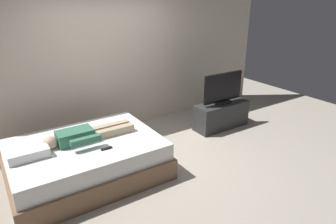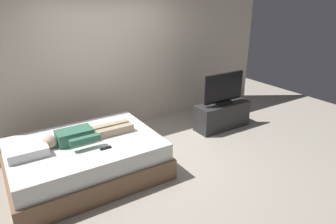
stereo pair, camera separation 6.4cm
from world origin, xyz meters
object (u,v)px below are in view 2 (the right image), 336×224
at_px(tv_stand, 222,116).
at_px(tv, 224,89).
at_px(pillow, 27,151).
at_px(remote, 106,148).
at_px(bed, 86,159).
at_px(person, 84,135).

xyz_separation_m(tv_stand, tv, (0.00, 0.00, 0.53)).
height_order(pillow, tv_stand, pillow).
xyz_separation_m(pillow, tv_stand, (3.48, 0.22, -0.35)).
relative_size(remote, tv_stand, 0.14).
relative_size(bed, pillow, 4.33).
distance_m(pillow, person, 0.75).
distance_m(bed, person, 0.36).
bearing_deg(remote, bed, 116.90).
xyz_separation_m(person, tv, (2.73, 0.17, 0.16)).
height_order(tv_stand, tv, tv).
distance_m(bed, tv_stand, 2.77).
relative_size(bed, tv, 2.36).
height_order(pillow, remote, pillow).
bearing_deg(remote, person, 110.47).
xyz_separation_m(bed, person, (0.03, 0.05, 0.36)).
height_order(pillow, tv, tv).
relative_size(person, tv, 1.43).
height_order(bed, person, person).
relative_size(bed, person, 1.65).
xyz_separation_m(pillow, remote, (0.90, -0.35, -0.05)).
distance_m(tv_stand, tv, 0.53).
relative_size(pillow, person, 0.38).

